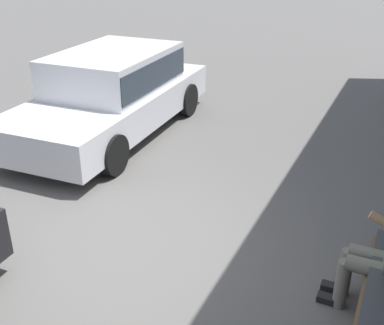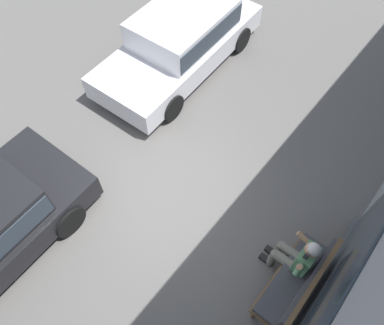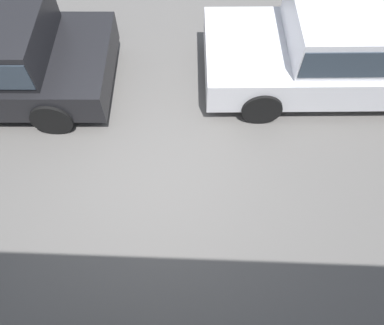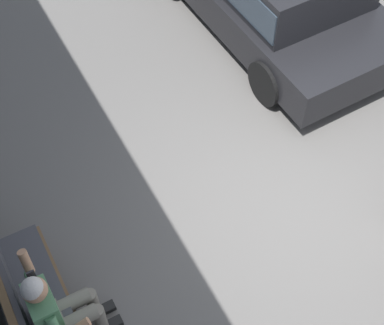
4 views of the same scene
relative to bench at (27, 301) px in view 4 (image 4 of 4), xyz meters
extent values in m
plane|color=#565451|center=(-0.02, -2.90, -0.57)|extent=(60.00, 60.00, 0.00)
cylinder|color=brown|center=(0.72, 0.10, -0.38)|extent=(0.07, 0.07, 0.39)
cylinder|color=brown|center=(0.72, -0.29, -0.38)|extent=(0.07, 0.07, 0.39)
cube|color=brown|center=(0.00, -0.09, -0.15)|extent=(1.59, 0.55, 0.06)
cube|color=#38383D|center=(0.00, -0.09, -0.07)|extent=(1.53, 0.49, 0.10)
cube|color=brown|center=(0.00, 0.14, 0.15)|extent=(1.59, 0.07, 0.55)
cube|color=#38383D|center=(0.00, 0.08, 0.15)|extent=(1.53, 0.06, 0.47)
cylinder|color=#6B665B|center=(-0.17, -0.33, -0.07)|extent=(0.15, 0.42, 0.15)
cylinder|color=#6B665B|center=(-0.17, -0.54, -0.32)|extent=(0.12, 0.12, 0.50)
cube|color=black|center=(-0.17, -0.62, -0.54)|extent=(0.10, 0.24, 0.07)
cylinder|color=#6B665B|center=(-0.35, -0.33, -0.07)|extent=(0.15, 0.42, 0.15)
cylinder|color=#6B665B|center=(-0.35, -0.54, -0.32)|extent=(0.12, 0.12, 0.50)
cube|color=black|center=(-0.35, -0.62, -0.54)|extent=(0.10, 0.24, 0.07)
cube|color=#6B665B|center=(-0.26, -0.12, -0.07)|extent=(0.34, 0.24, 0.14)
cube|color=#4C7F56|center=(-0.26, -0.12, 0.21)|extent=(0.38, 0.22, 0.56)
sphere|color=#A37556|center=(-0.26, -0.12, 0.63)|extent=(0.22, 0.22, 0.22)
sphere|color=#B7B2AD|center=(-0.26, -0.11, 0.66)|extent=(0.20, 0.20, 0.20)
cylinder|color=#4C7F56|center=(-0.02, -0.12, 0.39)|extent=(0.25, 0.10, 0.22)
cylinder|color=#A37556|center=(0.05, -0.14, 0.58)|extent=(0.16, 0.08, 0.25)
cube|color=#232328|center=(-0.12, -0.14, 0.62)|extent=(0.02, 0.07, 0.15)
cylinder|color=black|center=(1.52, -3.64, -0.27)|extent=(0.62, 0.20, 0.61)
cylinder|color=black|center=(1.59, -5.42, -0.27)|extent=(0.62, 0.20, 0.61)
camera|label=1|loc=(3.56, -0.30, 2.58)|focal=45.00mm
camera|label=2|loc=(2.22, -0.30, 5.76)|focal=35.00mm
camera|label=3|loc=(-0.66, -0.30, 4.11)|focal=35.00mm
camera|label=4|loc=(-2.67, -0.30, 5.12)|focal=55.00mm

